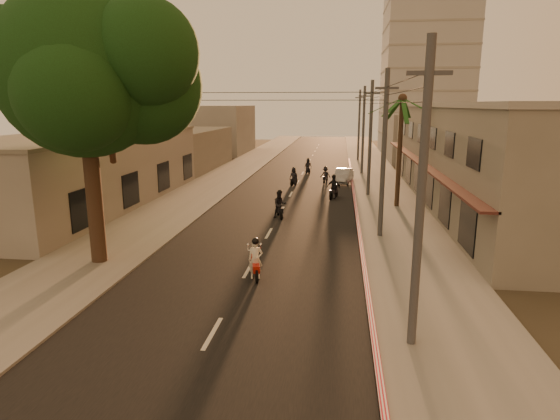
# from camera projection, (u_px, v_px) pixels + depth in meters

# --- Properties ---
(ground) EXTENTS (160.00, 160.00, 0.00)m
(ground) POSITION_uv_depth(u_px,v_px,m) (239.00, 287.00, 18.85)
(ground) COLOR #383023
(ground) RESTS_ON ground
(road) EXTENTS (10.00, 140.00, 0.02)m
(road) POSITION_uv_depth(u_px,v_px,m) (291.00, 194.00, 38.20)
(road) COLOR black
(road) RESTS_ON ground
(sidewalk_right) EXTENTS (5.00, 140.00, 0.12)m
(sidewalk_right) POSITION_uv_depth(u_px,v_px,m) (384.00, 196.00, 37.25)
(sidewalk_right) COLOR slate
(sidewalk_right) RESTS_ON ground
(sidewalk_left) EXTENTS (5.00, 140.00, 0.12)m
(sidewalk_left) POSITION_uv_depth(u_px,v_px,m) (202.00, 191.00, 39.12)
(sidewalk_left) COLOR slate
(sidewalk_left) RESTS_ON ground
(curb_stripe) EXTENTS (0.20, 60.00, 0.20)m
(curb_stripe) POSITION_uv_depth(u_px,v_px,m) (356.00, 208.00, 32.71)
(curb_stripe) COLOR red
(curb_stripe) RESTS_ON ground
(shophouse_row) EXTENTS (8.80, 34.20, 7.30)m
(shophouse_row) POSITION_uv_depth(u_px,v_px,m) (480.00, 154.00, 33.72)
(shophouse_row) COLOR gray
(shophouse_row) RESTS_ON ground
(left_building) EXTENTS (8.20, 24.20, 5.20)m
(left_building) POSITION_uv_depth(u_px,v_px,m) (89.00, 170.00, 33.56)
(left_building) COLOR #A09A90
(left_building) RESTS_ON ground
(distant_tower) EXTENTS (12.10, 12.10, 28.00)m
(distant_tower) POSITION_uv_depth(u_px,v_px,m) (427.00, 56.00, 67.94)
(distant_tower) COLOR #B7B5B2
(distant_tower) RESTS_ON ground
(broadleaf_tree) EXTENTS (9.60, 8.70, 12.10)m
(broadleaf_tree) POSITION_uv_depth(u_px,v_px,m) (94.00, 73.00, 19.88)
(broadleaf_tree) COLOR black
(broadleaf_tree) RESTS_ON ground
(palm_tree) EXTENTS (5.00, 5.00, 8.20)m
(palm_tree) POSITION_uv_depth(u_px,v_px,m) (402.00, 105.00, 31.76)
(palm_tree) COLOR black
(palm_tree) RESTS_ON ground
(utility_poles) EXTENTS (1.20, 48.26, 9.00)m
(utility_poles) POSITION_uv_depth(u_px,v_px,m) (371.00, 113.00, 35.99)
(utility_poles) COLOR #38383A
(utility_poles) RESTS_ON ground
(filler_right) EXTENTS (8.00, 14.00, 6.00)m
(filler_right) POSITION_uv_depth(u_px,v_px,m) (420.00, 138.00, 59.98)
(filler_right) COLOR #A09A90
(filler_right) RESTS_ON ground
(filler_left_near) EXTENTS (8.00, 14.00, 4.40)m
(filler_left_near) POSITION_uv_depth(u_px,v_px,m) (181.00, 149.00, 53.00)
(filler_left_near) COLOR #A09A90
(filler_left_near) RESTS_ON ground
(filler_left_far) EXTENTS (8.00, 14.00, 7.00)m
(filler_left_far) POSITION_uv_depth(u_px,v_px,m) (221.00, 129.00, 70.12)
(filler_left_far) COLOR #A09A90
(filler_left_far) RESTS_ON ground
(scooter_red) EXTENTS (0.89, 1.78, 1.78)m
(scooter_red) POSITION_uv_depth(u_px,v_px,m) (256.00, 260.00, 19.60)
(scooter_red) COLOR black
(scooter_red) RESTS_ON ground
(scooter_mid_a) EXTENTS (1.21, 1.85, 1.87)m
(scooter_mid_a) POSITION_uv_depth(u_px,v_px,m) (280.00, 205.00, 30.09)
(scooter_mid_a) COLOR black
(scooter_mid_a) RESTS_ON ground
(scooter_mid_b) EXTENTS (1.30, 1.89, 1.91)m
(scooter_mid_b) POSITION_uv_depth(u_px,v_px,m) (334.00, 188.00, 36.24)
(scooter_mid_b) COLOR black
(scooter_mid_b) RESTS_ON ground
(scooter_far_a) EXTENTS (1.02, 1.66, 1.67)m
(scooter_far_a) POSITION_uv_depth(u_px,v_px,m) (294.00, 177.00, 42.38)
(scooter_far_a) COLOR black
(scooter_far_a) RESTS_ON ground
(scooter_far_b) EXTENTS (1.18, 1.60, 1.58)m
(scooter_far_b) POSITION_uv_depth(u_px,v_px,m) (325.00, 175.00, 43.57)
(scooter_far_b) COLOR black
(scooter_far_b) RESTS_ON ground
(parked_car) EXTENTS (2.68, 4.44, 1.32)m
(parked_car) POSITION_uv_depth(u_px,v_px,m) (343.00, 176.00, 43.55)
(parked_car) COLOR gray
(parked_car) RESTS_ON ground
(scooter_far_c) EXTENTS (1.00, 1.62, 1.62)m
(scooter_far_c) POSITION_uv_depth(u_px,v_px,m) (308.00, 166.00, 49.73)
(scooter_far_c) COLOR black
(scooter_far_c) RESTS_ON ground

